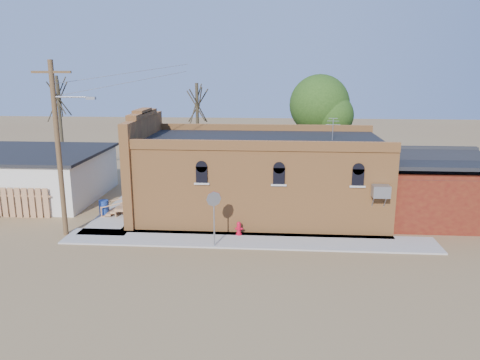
# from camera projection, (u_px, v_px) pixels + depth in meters

# --- Properties ---
(ground) EXTENTS (120.00, 120.00, 0.00)m
(ground) POSITION_uv_depth(u_px,v_px,m) (217.00, 247.00, 23.03)
(ground) COLOR olive
(ground) RESTS_ON ground
(sidewalk_south) EXTENTS (19.00, 2.20, 0.08)m
(sidewalk_south) POSITION_uv_depth(u_px,v_px,m) (248.00, 241.00, 23.79)
(sidewalk_south) COLOR #9E9991
(sidewalk_south) RESTS_ON ground
(sidewalk_west) EXTENTS (2.60, 10.00, 0.08)m
(sidewalk_west) POSITION_uv_depth(u_px,v_px,m) (129.00, 208.00, 29.29)
(sidewalk_west) COLOR #9E9991
(sidewalk_west) RESTS_ON ground
(brick_bar) EXTENTS (16.40, 7.97, 6.30)m
(brick_bar) POSITION_uv_depth(u_px,v_px,m) (255.00, 176.00, 27.69)
(brick_bar) COLOR #C5793C
(brick_bar) RESTS_ON ground
(red_shed) EXTENTS (5.40, 6.40, 4.30)m
(red_shed) POSITION_uv_depth(u_px,v_px,m) (426.00, 180.00, 27.00)
(red_shed) COLOR #53120E
(red_shed) RESTS_ON ground
(wood_fence) EXTENTS (5.20, 0.10, 1.80)m
(wood_fence) POSITION_uv_depth(u_px,v_px,m) (8.00, 202.00, 27.43)
(wood_fence) COLOR #9B6A46
(wood_fence) RESTS_ON ground
(utility_pole) EXTENTS (3.12, 0.26, 9.00)m
(utility_pole) POSITION_uv_depth(u_px,v_px,m) (59.00, 145.00, 23.66)
(utility_pole) COLOR #452F1B
(utility_pole) RESTS_ON ground
(tree_bare_near) EXTENTS (2.80, 2.80, 7.65)m
(tree_bare_near) POSITION_uv_depth(u_px,v_px,m) (197.00, 104.00, 34.44)
(tree_bare_near) COLOR #443A27
(tree_bare_near) RESTS_ON ground
(tree_bare_far) EXTENTS (2.80, 2.80, 8.16)m
(tree_bare_far) POSITION_uv_depth(u_px,v_px,m) (58.00, 97.00, 36.11)
(tree_bare_far) COLOR #443A27
(tree_bare_far) RESTS_ON ground
(tree_leafy) EXTENTS (4.40, 4.40, 8.15)m
(tree_leafy) POSITION_uv_depth(u_px,v_px,m) (320.00, 105.00, 34.29)
(tree_leafy) COLOR #443A27
(tree_leafy) RESTS_ON ground
(fire_hydrant) EXTENTS (0.42, 0.40, 0.72)m
(fire_hydrant) POSITION_uv_depth(u_px,v_px,m) (239.00, 228.00, 24.42)
(fire_hydrant) COLOR red
(fire_hydrant) RESTS_ON sidewalk_south
(stop_sign) EXTENTS (0.69, 0.41, 2.77)m
(stop_sign) POSITION_uv_depth(u_px,v_px,m) (214.00, 204.00, 22.52)
(stop_sign) COLOR gray
(stop_sign) RESTS_ON sidewalk_south
(trash_barrel) EXTENTS (0.67, 0.67, 0.87)m
(trash_barrel) POSITION_uv_depth(u_px,v_px,m) (104.00, 208.00, 27.75)
(trash_barrel) COLOR navy
(trash_barrel) RESTS_ON sidewalk_west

